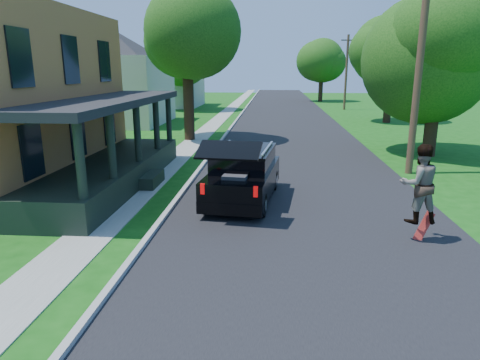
# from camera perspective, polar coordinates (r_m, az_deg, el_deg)

# --- Properties ---
(ground) EXTENTS (140.00, 140.00, 0.00)m
(ground) POSITION_cam_1_polar(r_m,az_deg,el_deg) (9.64, 10.23, -10.82)
(ground) COLOR #104D0F
(ground) RESTS_ON ground
(street) EXTENTS (8.00, 120.00, 0.02)m
(street) POSITION_cam_1_polar(r_m,az_deg,el_deg) (28.98, 6.50, 6.34)
(street) COLOR black
(street) RESTS_ON ground
(curb) EXTENTS (0.15, 120.00, 0.12)m
(curb) POSITION_cam_1_polar(r_m,az_deg,el_deg) (29.12, -1.54, 6.47)
(curb) COLOR #9E9E99
(curb) RESTS_ON ground
(sidewalk) EXTENTS (1.30, 120.00, 0.03)m
(sidewalk) POSITION_cam_1_polar(r_m,az_deg,el_deg) (29.33, -4.57, 6.49)
(sidewalk) COLOR gray
(sidewalk) RESTS_ON ground
(front_walk) EXTENTS (6.50, 1.20, 0.03)m
(front_walk) POSITION_cam_1_polar(r_m,az_deg,el_deg) (17.44, -24.79, -0.39)
(front_walk) COLOR gray
(front_walk) RESTS_ON ground
(neighbor_house_mid) EXTENTS (12.78, 12.78, 8.30)m
(neighbor_house_mid) POSITION_cam_1_polar(r_m,az_deg,el_deg) (34.98, -16.93, 14.11)
(neighbor_house_mid) COLOR beige
(neighbor_house_mid) RESTS_ON ground
(neighbor_house_far) EXTENTS (12.78, 12.78, 8.30)m
(neighbor_house_far) POSITION_cam_1_polar(r_m,az_deg,el_deg) (50.25, -10.20, 14.45)
(neighbor_house_far) COLOR beige
(neighbor_house_far) RESTS_ON ground
(black_suv) EXTENTS (2.30, 4.92, 2.22)m
(black_suv) POSITION_cam_1_polar(r_m,az_deg,el_deg) (13.56, 0.46, 0.70)
(black_suv) COLOR black
(black_suv) RESTS_ON ground
(skateboarder) EXTENTS (1.02, 0.85, 1.92)m
(skateboarder) POSITION_cam_1_polar(r_m,az_deg,el_deg) (11.08, 22.79, -0.48)
(skateboarder) COLOR black
(skateboarder) RESTS_ON ground
(skateboard) EXTENTS (0.52, 0.25, 0.77)m
(skateboard) POSITION_cam_1_polar(r_m,az_deg,el_deg) (11.52, 23.30, -5.81)
(skateboard) COLOR #A2150D
(skateboard) RESTS_ON ground
(tree_left_mid) EXTENTS (6.11, 5.80, 8.83)m
(tree_left_mid) POSITION_cam_1_polar(r_m,az_deg,el_deg) (25.62, -7.22, 18.51)
(tree_left_mid) COLOR black
(tree_left_mid) RESTS_ON ground
(tree_left_far) EXTENTS (7.59, 7.40, 9.64)m
(tree_left_far) POSITION_cam_1_polar(r_m,az_deg,el_deg) (45.14, -7.28, 17.23)
(tree_left_far) COLOR black
(tree_left_far) RESTS_ON ground
(tree_right_near) EXTENTS (7.08, 7.27, 8.58)m
(tree_right_near) POSITION_cam_1_polar(r_m,az_deg,el_deg) (22.50, 25.12, 16.70)
(tree_right_near) COLOR black
(tree_right_near) RESTS_ON ground
(tree_right_mid) EXTENTS (6.54, 6.21, 8.87)m
(tree_right_mid) POSITION_cam_1_polar(r_m,az_deg,el_deg) (35.95, 19.65, 16.79)
(tree_right_mid) COLOR black
(tree_right_mid) RESTS_ON ground
(tree_right_far) EXTENTS (6.18, 6.24, 8.37)m
(tree_right_far) POSITION_cam_1_polar(r_m,az_deg,el_deg) (57.91, 10.85, 15.61)
(tree_right_far) COLOR black
(tree_right_far) RESTS_ON ground
(utility_pole_near) EXTENTS (1.72, 0.28, 10.75)m
(utility_pole_near) POSITION_cam_1_polar(r_m,az_deg,el_deg) (18.28, 23.22, 17.95)
(utility_pole_near) COLOR #4B3622
(utility_pole_near) RESTS_ON ground
(utility_pole_far) EXTENTS (1.45, 0.38, 7.47)m
(utility_pole_far) POSITION_cam_1_polar(r_m,az_deg,el_deg) (46.36, 13.99, 13.86)
(utility_pole_far) COLOR #4B3622
(utility_pole_far) RESTS_ON ground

